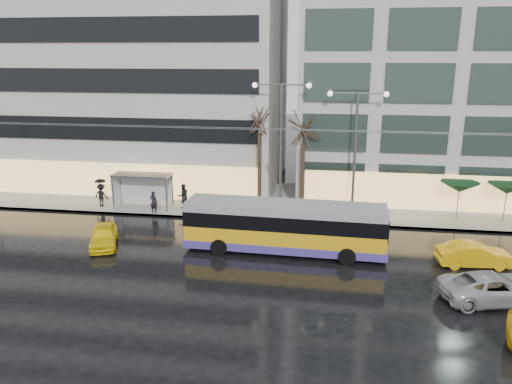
% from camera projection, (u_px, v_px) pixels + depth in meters
% --- Properties ---
extents(ground, '(140.00, 140.00, 0.00)m').
position_uv_depth(ground, '(219.00, 278.00, 25.45)').
color(ground, black).
rests_on(ground, ground).
extents(sidewalk, '(80.00, 10.00, 0.15)m').
position_uv_depth(sidewalk, '(284.00, 201.00, 38.47)').
color(sidewalk, gray).
rests_on(sidewalk, ground).
extents(kerb, '(80.00, 0.10, 0.15)m').
position_uv_depth(kerb, '(277.00, 221.00, 33.76)').
color(kerb, slate).
rests_on(kerb, ground).
extents(building_left, '(34.00, 14.00, 22.00)m').
position_uv_depth(building_left, '(83.00, 52.00, 42.79)').
color(building_left, '#B2AFAA').
rests_on(building_left, sidewalk).
extents(trolleybus, '(11.49, 4.65, 5.29)m').
position_uv_depth(trolleybus, '(284.00, 228.00, 28.44)').
color(trolleybus, gold).
rests_on(trolleybus, ground).
extents(catenary, '(42.24, 5.12, 7.00)m').
position_uv_depth(catenary, '(261.00, 164.00, 31.71)').
color(catenary, '#595B60').
rests_on(catenary, ground).
extents(bus_shelter, '(4.20, 1.60, 2.51)m').
position_uv_depth(bus_shelter, '(138.00, 183.00, 36.29)').
color(bus_shelter, '#595B60').
rests_on(bus_shelter, sidewalk).
extents(street_lamp_near, '(3.96, 0.36, 9.03)m').
position_uv_depth(street_lamp_near, '(281.00, 131.00, 33.81)').
color(street_lamp_near, '#595B60').
rests_on(street_lamp_near, sidewalk).
extents(street_lamp_far, '(3.96, 0.36, 8.53)m').
position_uv_depth(street_lamp_far, '(356.00, 136.00, 33.18)').
color(street_lamp_far, '#595B60').
rests_on(street_lamp_far, sidewalk).
extents(tree_a, '(3.20, 3.20, 8.40)m').
position_uv_depth(tree_a, '(260.00, 114.00, 33.92)').
color(tree_a, black).
rests_on(tree_a, sidewalk).
extents(tree_b, '(3.20, 3.20, 7.70)m').
position_uv_depth(tree_b, '(304.00, 124.00, 33.87)').
color(tree_b, black).
rests_on(tree_b, sidewalk).
extents(parasol_a, '(2.50, 2.50, 2.65)m').
position_uv_depth(parasol_a, '(460.00, 187.00, 33.25)').
color(parasol_a, '#595B60').
rests_on(parasol_a, sidewalk).
extents(parasol_b, '(2.50, 2.50, 2.65)m').
position_uv_depth(parasol_b, '(507.00, 189.00, 32.82)').
color(parasol_b, '#595B60').
rests_on(parasol_b, sidewalk).
extents(taxi_a, '(2.73, 4.02, 1.27)m').
position_uv_depth(taxi_a, '(104.00, 236.00, 29.53)').
color(taxi_a, yellow).
rests_on(taxi_a, ground).
extents(taxi_b, '(4.06, 1.75, 1.30)m').
position_uv_depth(taxi_b, '(474.00, 255.00, 26.75)').
color(taxi_b, yellow).
rests_on(taxi_b, ground).
extents(sedan_silver, '(5.26, 3.32, 1.35)m').
position_uv_depth(sedan_silver, '(493.00, 288.00, 22.95)').
color(sedan_silver, '#ABAAAF').
rests_on(sedan_silver, ground).
extents(pedestrian_a, '(1.11, 1.12, 2.19)m').
position_uv_depth(pedestrian_a, '(153.00, 193.00, 34.93)').
color(pedestrian_a, black).
rests_on(pedestrian_a, sidewalk).
extents(pedestrian_b, '(1.10, 1.05, 1.78)m').
position_uv_depth(pedestrian_b, '(183.00, 196.00, 36.24)').
color(pedestrian_b, black).
rests_on(pedestrian_b, sidewalk).
extents(pedestrian_c, '(1.18, 0.92, 2.11)m').
position_uv_depth(pedestrian_c, '(101.00, 192.00, 36.52)').
color(pedestrian_c, black).
rests_on(pedestrian_c, sidewalk).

